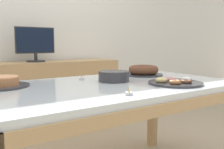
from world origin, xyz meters
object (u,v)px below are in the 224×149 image
at_px(plate_stack, 114,76).
at_px(tealight_left_edge, 129,93).
at_px(tealight_near_cakes, 82,79).
at_px(cake_golden_bundt, 143,71).
at_px(pastry_platter, 175,82).
at_px(cake_chocolate_round, 2,83).
at_px(computer_monitor, 35,45).

height_order(plate_stack, tealight_left_edge, plate_stack).
bearing_deg(tealight_near_cakes, cake_golden_bundt, -3.85).
bearing_deg(cake_golden_bundt, pastry_platter, -106.24).
height_order(cake_chocolate_round, pastry_platter, cake_chocolate_round).
xyz_separation_m(cake_golden_bundt, pastry_platter, (-0.13, -0.45, -0.02)).
xyz_separation_m(cake_golden_bundt, tealight_near_cakes, (-0.54, 0.04, -0.03)).
height_order(cake_golden_bundt, plate_stack, cake_golden_bundt).
height_order(cake_chocolate_round, tealight_near_cakes, cake_chocolate_round).
bearing_deg(computer_monitor, plate_stack, -85.13).
bearing_deg(pastry_platter, cake_golden_bundt, 73.76).
relative_size(cake_chocolate_round, cake_golden_bundt, 1.01).
relative_size(computer_monitor, cake_chocolate_round, 1.34).
bearing_deg(tealight_near_cakes, computer_monitor, 88.06).
xyz_separation_m(pastry_platter, tealight_left_edge, (-0.45, -0.11, -0.00)).
height_order(pastry_platter, plate_stack, plate_stack).
bearing_deg(pastry_platter, tealight_left_edge, -166.60).
bearing_deg(cake_chocolate_round, computer_monitor, 64.32).
distance_m(cake_chocolate_round, plate_stack, 0.70).
xyz_separation_m(cake_chocolate_round, cake_golden_bundt, (1.06, -0.04, 0.01)).
height_order(computer_monitor, cake_golden_bundt, computer_monitor).
bearing_deg(tealight_left_edge, tealight_near_cakes, 85.89).
xyz_separation_m(tealight_left_edge, tealight_near_cakes, (0.04, 0.60, 0.00)).
distance_m(tealight_left_edge, tealight_near_cakes, 0.60).
bearing_deg(computer_monitor, cake_chocolate_round, -115.68).
distance_m(pastry_platter, tealight_left_edge, 0.46).
xyz_separation_m(computer_monitor, tealight_near_cakes, (-0.04, -1.18, -0.24)).
bearing_deg(plate_stack, cake_golden_bundt, 19.79).
relative_size(computer_monitor, tealight_near_cakes, 10.60).
bearing_deg(tealight_left_edge, pastry_platter, 13.40).
distance_m(computer_monitor, tealight_near_cakes, 1.20).
height_order(computer_monitor, tealight_left_edge, computer_monitor).
bearing_deg(tealight_near_cakes, pastry_platter, -50.18).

